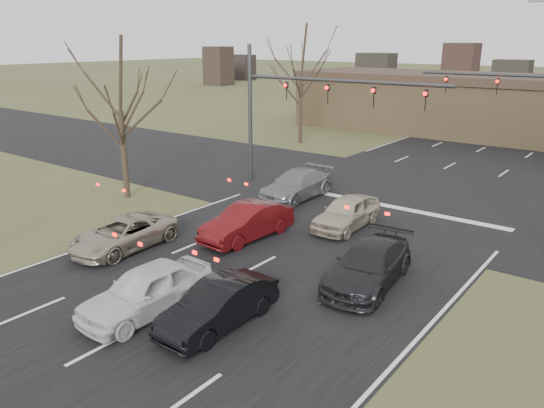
{
  "coord_description": "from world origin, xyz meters",
  "views": [
    {
      "loc": [
        11.57,
        -11.39,
        8.19
      ],
      "look_at": [
        -0.5,
        4.57,
        2.0
      ],
      "focal_mm": 35.0,
      "sensor_mm": 36.0,
      "label": 1
    }
  ],
  "objects": [
    {
      "name": "car_grey_ahead",
      "position": [
        -4.0,
        11.38,
        0.75
      ],
      "size": [
        2.18,
        5.18,
        1.49
      ],
      "primitive_type": "imported",
      "rotation": [
        0.0,
        0.0,
        0.02
      ],
      "color": "slate",
      "rests_on": "ground"
    },
    {
      "name": "car_black_hatch",
      "position": [
        1.79,
        -1.09,
        0.68
      ],
      "size": [
        1.45,
        4.15,
        1.37
      ],
      "primitive_type": "imported",
      "rotation": [
        0.0,
        0.0,
        0.0
      ],
      "color": "black",
      "rests_on": "ground"
    },
    {
      "name": "road_cross",
      "position": [
        0.0,
        15.0,
        0.01
      ],
      "size": [
        200.0,
        14.0,
        0.02
      ],
      "primitive_type": "cube",
      "color": "black",
      "rests_on": "ground"
    },
    {
      "name": "car_red_ahead",
      "position": [
        -2.21,
        5.06,
        0.75
      ],
      "size": [
        1.9,
        4.63,
        1.49
      ],
      "primitive_type": "imported",
      "rotation": [
        0.0,
        0.0,
        -0.07
      ],
      "color": "#4F0B0D",
      "rests_on": "ground"
    },
    {
      "name": "ground",
      "position": [
        0.0,
        0.0,
        0.0
      ],
      "size": [
        360.0,
        360.0,
        0.0
      ],
      "primitive_type": "plane",
      "color": "#434625",
      "rests_on": "ground"
    },
    {
      "name": "car_white_sedan",
      "position": [
        -0.54,
        -1.84,
        0.77
      ],
      "size": [
        1.98,
        4.58,
        1.54
      ],
      "primitive_type": "imported",
      "rotation": [
        0.0,
        0.0,
        -0.04
      ],
      "color": "silver",
      "rests_on": "ground"
    },
    {
      "name": "tree_left_near",
      "position": [
        -11.5,
        6.0,
        6.57
      ],
      "size": [
        5.1,
        5.1,
        8.5
      ],
      "color": "black",
      "rests_on": "ground"
    },
    {
      "name": "car_charcoal_sedan",
      "position": [
        4.03,
        4.15,
        0.72
      ],
      "size": [
        2.57,
        5.14,
        1.43
      ],
      "primitive_type": "imported",
      "rotation": [
        0.0,
        0.0,
        0.12
      ],
      "color": "black",
      "rests_on": "ground"
    },
    {
      "name": "building",
      "position": [
        2.0,
        38.0,
        2.67
      ],
      "size": [
        42.4,
        10.4,
        5.3
      ],
      "color": "olive",
      "rests_on": "ground"
    },
    {
      "name": "car_silver_suv",
      "position": [
        -5.48,
        1.11,
        0.65
      ],
      "size": [
        2.35,
        4.76,
        1.3
      ],
      "primitive_type": "imported",
      "rotation": [
        0.0,
        0.0,
        0.04
      ],
      "color": "#A19682",
      "rests_on": "ground"
    },
    {
      "name": "car_silver_ahead",
      "position": [
        0.5,
        8.85,
        0.73
      ],
      "size": [
        1.83,
        4.33,
        1.46
      ],
      "primitive_type": "imported",
      "rotation": [
        0.0,
        0.0,
        0.03
      ],
      "color": "#C0B39C",
      "rests_on": "ground"
    },
    {
      "name": "tree_left_far",
      "position": [
        -13.0,
        25.0,
        7.34
      ],
      "size": [
        5.7,
        5.7,
        9.5
      ],
      "color": "black",
      "rests_on": "ground"
    },
    {
      "name": "mast_arm_near",
      "position": [
        -5.23,
        13.0,
        5.07
      ],
      "size": [
        12.12,
        0.24,
        8.0
      ],
      "color": "#383A3D",
      "rests_on": "ground"
    }
  ]
}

